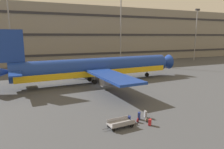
# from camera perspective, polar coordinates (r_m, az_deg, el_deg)

# --- Properties ---
(ground_plane) EXTENTS (600.00, 600.00, 0.00)m
(ground_plane) POSITION_cam_1_polar(r_m,az_deg,el_deg) (37.85, -3.09, -3.28)
(ground_plane) COLOR #424449
(terminal_structure) EXTENTS (171.91, 21.57, 19.13)m
(terminal_structure) POSITION_cam_1_polar(r_m,az_deg,el_deg) (78.22, -14.03, 10.78)
(terminal_structure) COLOR gray
(terminal_structure) RESTS_ON ground_plane
(airliner) EXTENTS (37.94, 30.68, 10.23)m
(airliner) POSITION_cam_1_polar(r_m,az_deg,el_deg) (40.62, -4.61, 1.88)
(airliner) COLOR navy
(airliner) RESTS_ON ground_plane
(light_mast_left) EXTENTS (1.80, 0.50, 25.24)m
(light_mast_left) POSITION_cam_1_polar(r_m,az_deg,el_deg) (59.85, -27.05, 14.62)
(light_mast_left) COLOR gray
(light_mast_left) RESTS_ON ground_plane
(light_mast_center_left) EXTENTS (1.80, 0.50, 24.69)m
(light_mast_center_left) POSITION_cam_1_polar(r_m,az_deg,el_deg) (66.01, 2.50, 15.05)
(light_mast_center_left) COLOR gray
(light_mast_center_left) RESTS_ON ground_plane
(light_mast_center_right) EXTENTS (1.80, 0.50, 18.99)m
(light_mast_center_right) POSITION_cam_1_polar(r_m,az_deg,el_deg) (84.11, 22.53, 11.34)
(light_mast_center_right) COLOR gray
(light_mast_center_right) RESTS_ON ground_plane
(suitcase_red) EXTENTS (0.44, 0.46, 0.83)m
(suitcase_red) POSITION_cam_1_polar(r_m,az_deg,el_deg) (22.58, 4.88, -12.30)
(suitcase_red) COLOR navy
(suitcase_red) RESTS_ON ground_plane
(suitcase_silver) EXTENTS (0.32, 0.52, 1.05)m
(suitcase_silver) POSITION_cam_1_polar(r_m,az_deg,el_deg) (23.86, 9.37, -10.92)
(suitcase_silver) COLOR gray
(suitcase_silver) RESTS_ON ground_plane
(suitcase_purple) EXTENTS (0.47, 0.47, 0.89)m
(suitcase_purple) POSITION_cam_1_polar(r_m,az_deg,el_deg) (22.10, 10.58, -12.99)
(suitcase_purple) COLOR #B21E23
(suitcase_purple) RESTS_ON ground_plane
(suitcase_scuffed) EXTENTS (0.45, 0.47, 1.03)m
(suitcase_scuffed) POSITION_cam_1_polar(r_m,az_deg,el_deg) (23.30, 7.63, -11.39)
(suitcase_scuffed) COLOR navy
(suitcase_scuffed) RESTS_ON ground_plane
(backpack_large) EXTENTS (0.37, 0.33, 0.55)m
(backpack_large) POSITION_cam_1_polar(r_m,az_deg,el_deg) (22.11, 6.14, -13.19)
(backpack_large) COLOR gray
(backpack_large) RESTS_ON ground_plane
(backpack_teal) EXTENTS (0.36, 0.33, 0.51)m
(backpack_teal) POSITION_cam_1_polar(r_m,az_deg,el_deg) (22.89, 9.61, -12.48)
(backpack_teal) COLOR gray
(backpack_teal) RESTS_ON ground_plane
(backpack_upright) EXTENTS (0.36, 0.39, 0.57)m
(backpack_upright) POSITION_cam_1_polar(r_m,az_deg,el_deg) (22.61, 7.22, -12.63)
(backpack_upright) COLOR maroon
(backpack_upright) RESTS_ON ground_plane
(baggage_cart) EXTENTS (3.34, 1.48, 0.82)m
(baggage_cart) POSITION_cam_1_polar(r_m,az_deg,el_deg) (21.32, 2.34, -13.54)
(baggage_cart) COLOR gray
(baggage_cart) RESTS_ON ground_plane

